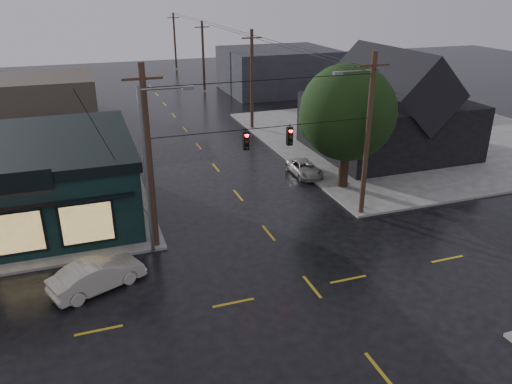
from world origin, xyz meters
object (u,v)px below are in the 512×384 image
object	(u,v)px
utility_pole_nw	(157,247)
utility_pole_ne	(361,214)
sedan_cream	(97,275)
suv_silver	(305,168)
corner_tree	(348,113)

from	to	relation	value
utility_pole_nw	utility_pole_ne	world-z (taller)	same
utility_pole_nw	sedan_cream	bearing A→B (deg)	-135.82
sedan_cream	suv_silver	distance (m)	19.15
sedan_cream	utility_pole_ne	bearing A→B (deg)	-102.44
utility_pole_nw	utility_pole_ne	xyz separation A→B (m)	(13.00, 0.00, 0.00)
utility_pole_ne	sedan_cream	bearing A→B (deg)	-168.86
corner_tree	utility_pole_ne	world-z (taller)	corner_tree
corner_tree	suv_silver	bearing A→B (deg)	115.38
corner_tree	utility_pole_ne	size ratio (longest dim) A/B	0.86
sedan_cream	utility_pole_nw	bearing A→B (deg)	-69.40
utility_pole_nw	suv_silver	bearing A→B (deg)	31.29
utility_pole_ne	sedan_cream	world-z (taller)	utility_pole_ne
sedan_cream	suv_silver	bearing A→B (deg)	-79.21
corner_tree	utility_pole_nw	world-z (taller)	corner_tree
utility_pole_ne	corner_tree	bearing A→B (deg)	76.69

